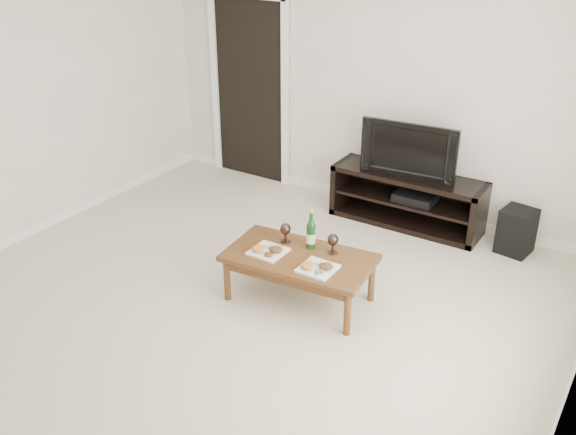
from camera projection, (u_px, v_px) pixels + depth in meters
The scene contains 13 objects.
floor at pixel (212, 328), 4.98m from camera, with size 5.50×5.50×0.00m, color beige.
back_wall at pixel (376, 86), 6.51m from camera, with size 5.00×0.04×2.60m, color silver.
doorway at pixel (250, 92), 7.35m from camera, with size 0.90×0.02×2.05m, color black.
media_console at pixel (407, 199), 6.49m from camera, with size 1.54×0.45×0.55m, color black.
television at pixel (411, 148), 6.24m from camera, with size 0.96×0.13×0.55m, color black.
av_receiver at pixel (416, 197), 6.41m from camera, with size 0.40×0.30×0.08m, color black.
subwoofer at pixel (516, 231), 5.98m from camera, with size 0.29×0.29×0.43m, color black.
coffee_table at pixel (299, 278), 5.25m from camera, with size 1.19×0.65×0.42m, color #5A3419.
plate_left at pixel (268, 249), 5.19m from camera, with size 0.27×0.27×0.07m, color white.
plate_right at pixel (318, 266), 4.95m from camera, with size 0.27×0.27×0.07m, color white.
wine_bottle at pixel (311, 228), 5.21m from camera, with size 0.07×0.07×0.35m, color #0E3615.
goblet_left at pixel (285, 233), 5.33m from camera, with size 0.09×0.09×0.17m, color #34261C, non-canonical shape.
goblet_right at pixel (333, 244), 5.16m from camera, with size 0.09×0.09×0.17m, color #34261C, non-canonical shape.
Camera 1 is at (2.70, -3.13, 2.97)m, focal length 40.00 mm.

